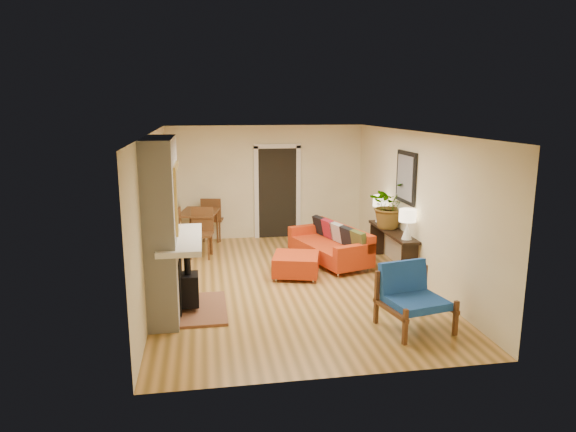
% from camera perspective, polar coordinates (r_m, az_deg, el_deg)
% --- Properties ---
extents(room_shell, '(6.50, 6.50, 6.50)m').
position_cam_1_polar(room_shell, '(11.37, 0.99, 3.10)').
color(room_shell, tan).
rests_on(room_shell, ground).
extents(fireplace, '(1.09, 1.68, 2.60)m').
position_cam_1_polar(fireplace, '(7.65, -13.45, -1.72)').
color(fireplace, white).
rests_on(fireplace, ground).
extents(sofa, '(1.38, 2.11, 0.77)m').
position_cam_1_polar(sofa, '(10.20, 4.95, -3.20)').
color(sofa, silver).
rests_on(sofa, ground).
extents(ottoman, '(0.98, 0.98, 0.40)m').
position_cam_1_polar(ottoman, '(9.30, 0.90, -5.34)').
color(ottoman, silver).
rests_on(ottoman, ground).
extents(blue_chair, '(0.99, 0.98, 0.89)m').
position_cam_1_polar(blue_chair, '(7.41, 13.48, -8.34)').
color(blue_chair, brown).
rests_on(blue_chair, ground).
extents(dining_table, '(1.04, 1.91, 1.00)m').
position_cam_1_polar(dining_table, '(11.17, -9.40, -0.27)').
color(dining_table, brown).
rests_on(dining_table, ground).
extents(console_table, '(0.34, 1.85, 0.72)m').
position_cam_1_polar(console_table, '(9.94, 11.53, -2.39)').
color(console_table, black).
rests_on(console_table, ground).
extents(lamp_near, '(0.30, 0.30, 0.54)m').
position_cam_1_polar(lamp_near, '(9.22, 13.13, -0.49)').
color(lamp_near, white).
rests_on(lamp_near, console_table).
extents(lamp_far, '(0.30, 0.30, 0.54)m').
position_cam_1_polar(lamp_far, '(10.51, 10.21, 1.17)').
color(lamp_far, white).
rests_on(lamp_far, console_table).
extents(houseplant, '(1.04, 0.98, 0.91)m').
position_cam_1_polar(houseplant, '(10.00, 11.18, 1.25)').
color(houseplant, '#1E5919').
rests_on(houseplant, console_table).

